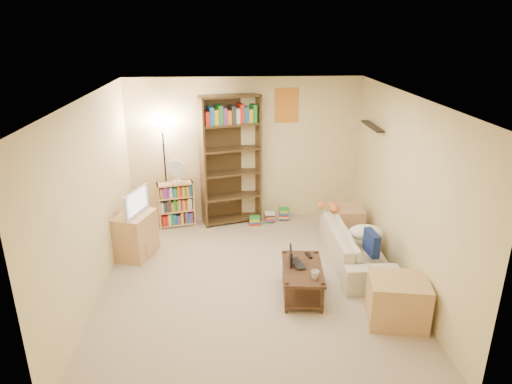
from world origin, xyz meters
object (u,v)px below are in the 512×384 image
tv_stand (136,235)px  desk_fan (176,170)px  mug (315,275)px  television (132,202)px  coffee_table (302,277)px  laptop (301,263)px  end_cabinet (398,301)px  side_table (347,223)px  short_bookshelf (176,204)px  tabby_cat (331,206)px  tall_bookshelf (231,157)px  sofa (356,246)px  floor_lamp (164,146)px

tv_stand → desk_fan: 1.35m
mug → television: television is taller
mug → coffee_table: bearing=111.3°
laptop → end_cabinet: size_ratio=0.54×
side_table → end_cabinet: (0.04, -2.20, -0.00)m
mug → tv_stand: bearing=148.1°
mug → side_table: size_ratio=0.24×
short_bookshelf → side_table: bearing=-28.8°
tabby_cat → end_cabinet: bearing=-81.1°
television → tall_bookshelf: bearing=-32.0°
coffee_table → short_bookshelf: (-1.83, 2.31, 0.14)m
sofa → short_bookshelf: short_bookshelf is taller
tabby_cat → laptop: 1.60m
coffee_table → floor_lamp: size_ratio=0.54×
mug → tv_stand: (-2.43, 1.51, -0.11)m
laptop → mug: bearing=-174.8°
television → short_bookshelf: size_ratio=0.84×
sofa → end_cabinet: (0.10, -1.43, 0.01)m
television → desk_fan: desk_fan is taller
side_table → laptop: bearing=-123.8°
coffee_table → desk_fan: bearing=133.3°
sofa → tall_bookshelf: size_ratio=0.83×
short_bookshelf → end_cabinet: bearing=-59.9°
sofa → tall_bookshelf: (-1.79, 1.63, 0.91)m
side_table → floor_lamp: bearing=163.9°
sofa → floor_lamp: 3.52m
side_table → end_cabinet: size_ratio=0.84×
short_bookshelf → floor_lamp: (-0.16, 0.12, 1.01)m
tv_stand → short_bookshelf: 1.18m
tall_bookshelf → short_bookshelf: tall_bookshelf is taller
tabby_cat → mug: size_ratio=3.20×
side_table → end_cabinet: 2.20m
mug → desk_fan: size_ratio=0.31×
desk_fan → side_table: (2.76, -0.70, -0.74)m
sofa → tall_bookshelf: 2.59m
laptop → tv_stand: tv_stand is taller
side_table → tv_stand: bearing=-174.3°
short_bookshelf → end_cabinet: size_ratio=1.18×
tall_bookshelf → laptop: bearing=-85.4°
tv_stand → tall_bookshelf: (1.46, 1.18, 0.84)m
tall_bookshelf → floor_lamp: 1.14m
coffee_table → floor_lamp: 3.34m
sofa → floor_lamp: floor_lamp is taller
sofa → tabby_cat: tabby_cat is taller
tv_stand → tall_bookshelf: tall_bookshelf is taller
mug → floor_lamp: floor_lamp is taller
tabby_cat → mug: tabby_cat is taller
tv_stand → tabby_cat: bearing=24.0°
short_bookshelf → desk_fan: bearing=-57.9°
tv_stand → end_cabinet: size_ratio=1.01×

